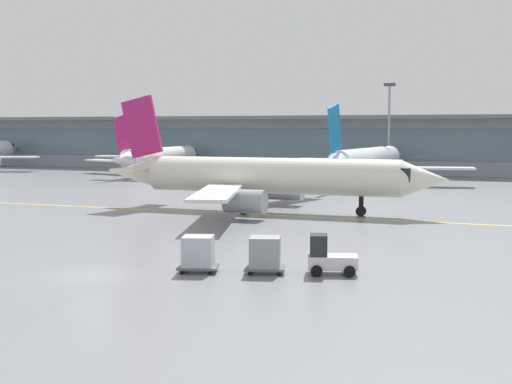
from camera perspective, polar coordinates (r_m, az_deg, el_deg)
ground_plane at (r=37.93m, az=-13.31°, el=-6.60°), size 400.00×400.00×0.00m
taxiway_centreline_stripe at (r=61.83m, az=0.68°, el=-1.86°), size 109.99×2.57×0.01m
terminal_concourse at (r=119.58m, az=10.90°, el=3.88°), size 224.59×11.00×9.60m
gate_airplane_1 at (r=114.19m, az=-7.86°, el=2.84°), size 27.00×28.96×9.61m
gate_airplane_2 at (r=97.12m, az=8.92°, el=2.57°), size 29.55×31.92×10.57m
taxiing_regional_jet at (r=63.52m, az=0.95°, el=1.26°), size 32.48×30.26×10.78m
baggage_tug at (r=37.23m, az=5.91°, el=-5.31°), size 2.89×2.21×2.10m
cargo_dolly_lead at (r=37.25m, az=0.73°, el=-5.02°), size 2.47×2.14×1.94m
cargo_dolly_trailing at (r=37.63m, az=-4.74°, el=-4.93°), size 2.47×2.14×1.94m
apron_light_mast_1 at (r=110.84m, az=10.76°, el=5.33°), size 1.80×0.36×14.46m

